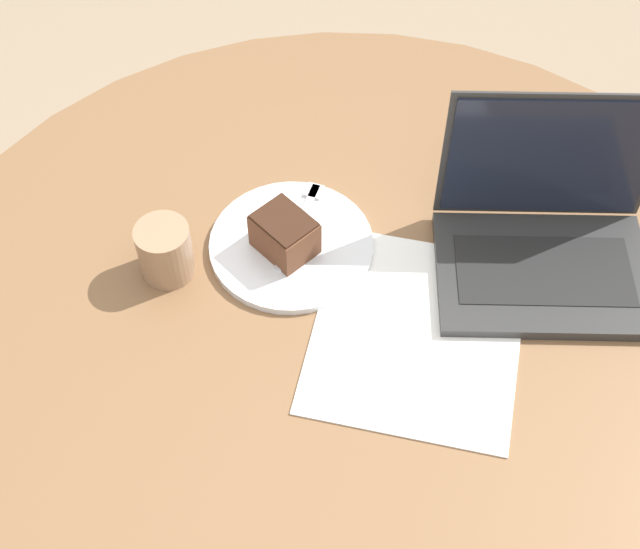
% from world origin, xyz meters
% --- Properties ---
extents(ground_plane, '(12.00, 12.00, 0.00)m').
position_xyz_m(ground_plane, '(0.00, 0.00, 0.00)').
color(ground_plane, gray).
extents(dining_table, '(1.31, 1.31, 0.75)m').
position_xyz_m(dining_table, '(0.00, 0.00, 0.61)').
color(dining_table, brown).
rests_on(dining_table, ground_plane).
extents(paper_document, '(0.41, 0.40, 0.00)m').
position_xyz_m(paper_document, '(0.07, -0.06, 0.75)').
color(paper_document, white).
rests_on(paper_document, dining_table).
extents(plate, '(0.24, 0.24, 0.01)m').
position_xyz_m(plate, '(0.06, 0.17, 0.75)').
color(plate, silver).
rests_on(plate, dining_table).
extents(cake_slice, '(0.07, 0.09, 0.06)m').
position_xyz_m(cake_slice, '(0.05, 0.17, 0.79)').
color(cake_slice, brown).
rests_on(cake_slice, plate).
extents(fork, '(0.17, 0.08, 0.00)m').
position_xyz_m(fork, '(0.11, 0.19, 0.76)').
color(fork, silver).
rests_on(fork, plate).
extents(coffee_glass, '(0.08, 0.08, 0.09)m').
position_xyz_m(coffee_glass, '(-0.09, 0.27, 0.79)').
color(coffee_glass, '#997556').
rests_on(coffee_glass, dining_table).
extents(laptop, '(0.36, 0.37, 0.25)m').
position_xyz_m(laptop, '(0.29, -0.12, 0.79)').
color(laptop, '#2D2D2D').
rests_on(laptop, dining_table).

